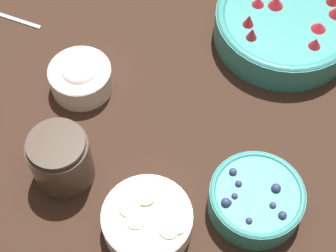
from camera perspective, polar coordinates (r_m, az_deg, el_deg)
The scene contains 6 objects.
ground_plane at distance 1.00m, azimuth -0.73°, elevation 0.89°, with size 4.00×4.00×0.00m, color #382319.
bowl_strawberries at distance 1.11m, azimuth 11.82°, elevation 10.12°, with size 0.27×0.27×0.08m.
bowl_blueberries at distance 0.90m, azimuth 8.94°, elevation -7.29°, with size 0.15×0.15×0.06m.
bowl_bananas at distance 0.88m, azimuth -2.12°, elevation -9.51°, with size 0.14×0.14×0.05m.
bowl_cream at distance 1.03m, azimuth -8.88°, elevation 5.02°, with size 0.11×0.11×0.06m.
jar_chocolate at distance 0.92m, azimuth -10.80°, elevation -3.42°, with size 0.10×0.10×0.10m.
Camera 1 is at (-0.04, 0.54, 0.84)m, focal length 60.00 mm.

